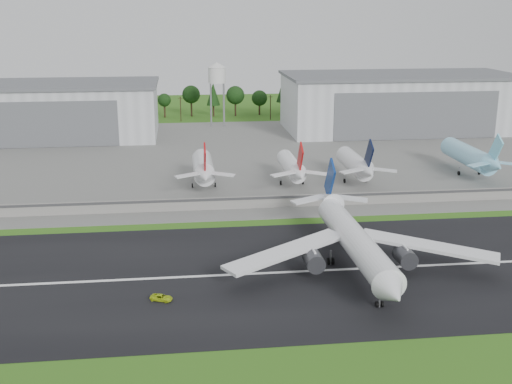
{
  "coord_description": "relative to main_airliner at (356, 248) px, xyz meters",
  "views": [
    {
      "loc": [
        -22.32,
        -111.73,
        52.71
      ],
      "look_at": [
        -4.25,
        40.0,
        9.0
      ],
      "focal_mm": 45.0,
      "sensor_mm": 36.0,
      "label": 1
    }
  ],
  "objects": [
    {
      "name": "parked_jet_navy",
      "position": [
        18.71,
        67.0,
        1.32
      ],
      "size": [
        7.36,
        31.29,
        16.72
      ],
      "color": "white",
      "rests_on": "ground"
    },
    {
      "name": "blast_fence",
      "position": [
        -13.07,
        45.42,
        -3.09
      ],
      "size": [
        240.0,
        0.61,
        3.5
      ],
      "color": "gray",
      "rests_on": "ground"
    },
    {
      "name": "runway_centerline",
      "position": [
        -13.07,
        0.44,
        -4.78
      ],
      "size": [
        220.0,
        1.0,
        0.02
      ],
      "primitive_type": "cube",
      "color": "white",
      "rests_on": "runway"
    },
    {
      "name": "runway",
      "position": [
        -13.07,
        0.44,
        -4.84
      ],
      "size": [
        320.0,
        60.0,
        0.1
      ],
      "primitive_type": "cube",
      "color": "black",
      "rests_on": "ground"
    },
    {
      "name": "apron",
      "position": [
        -13.07,
        110.44,
        -4.84
      ],
      "size": [
        320.0,
        150.0,
        0.1
      ],
      "primitive_type": "cube",
      "color": "slate",
      "rests_on": "ground"
    },
    {
      "name": "parked_jet_skyblue",
      "position": [
        58.47,
        72.05,
        1.58
      ],
      "size": [
        7.36,
        37.29,
        17.05
      ],
      "color": "#8CD4F2",
      "rests_on": "ground"
    },
    {
      "name": "main_airliner",
      "position": [
        0.0,
        0.0,
        0.0
      ],
      "size": [
        57.28,
        59.07,
        18.17
      ],
      "rotation": [
        0.0,
        0.0,
        3.16
      ],
      "color": "white",
      "rests_on": "runway"
    },
    {
      "name": "water_tower",
      "position": [
        -18.07,
        175.44,
        19.66
      ],
      "size": [
        8.4,
        8.4,
        29.4
      ],
      "color": "#99999E",
      "rests_on": "ground"
    },
    {
      "name": "treeline",
      "position": [
        -13.07,
        205.44,
        -4.89
      ],
      "size": [
        320.0,
        16.0,
        22.0
      ],
      "primitive_type": null,
      "color": "black",
      "rests_on": "ground"
    },
    {
      "name": "ground_vehicle",
      "position": [
        -40.01,
        -10.05,
        -4.21
      ],
      "size": [
        4.63,
        3.4,
        1.17
      ],
      "primitive_type": "imported",
      "rotation": [
        0.0,
        0.0,
        1.18
      ],
      "color": "#B2CC18",
      "rests_on": "runway"
    },
    {
      "name": "parked_jet_red_a",
      "position": [
        -28.91,
        67.02,
        1.48
      ],
      "size": [
        7.36,
        31.29,
        16.89
      ],
      "color": "white",
      "rests_on": "ground"
    },
    {
      "name": "parked_jet_red_b",
      "position": [
        -1.57,
        66.95,
        1.04
      ],
      "size": [
        7.36,
        31.29,
        16.42
      ],
      "color": "white",
      "rests_on": "ground"
    },
    {
      "name": "ground",
      "position": [
        -13.07,
        -9.56,
        -4.89
      ],
      "size": [
        600.0,
        600.0,
        0.0
      ],
      "primitive_type": "plane",
      "color": "#306618",
      "rests_on": "ground"
    },
    {
      "name": "hangar_east",
      "position": [
        61.93,
        155.35,
        7.73
      ],
      "size": [
        102.0,
        47.0,
        25.2
      ],
      "color": "silver",
      "rests_on": "ground"
    },
    {
      "name": "hangar_west",
      "position": [
        -93.07,
        155.35,
        6.74
      ],
      "size": [
        97.0,
        44.0,
        23.2
      ],
      "color": "silver",
      "rests_on": "ground"
    },
    {
      "name": "utility_poles",
      "position": [
        -13.07,
        190.44,
        -4.89
      ],
      "size": [
        230.0,
        3.0,
        12.0
      ],
      "primitive_type": null,
      "color": "black",
      "rests_on": "ground"
    }
  ]
}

